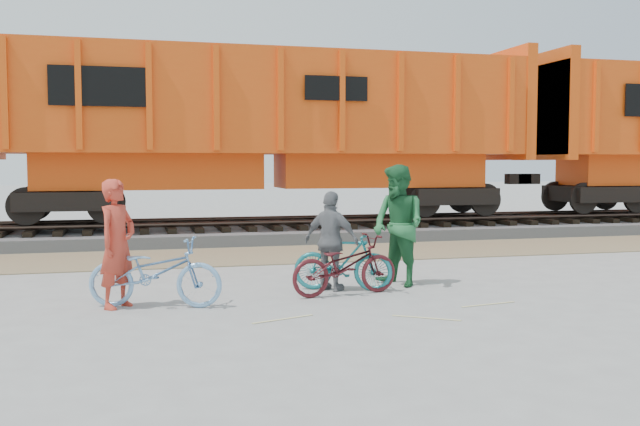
# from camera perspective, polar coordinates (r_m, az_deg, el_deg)

# --- Properties ---
(ground) EXTENTS (120.00, 120.00, 0.00)m
(ground) POSITION_cam_1_polar(r_m,az_deg,el_deg) (10.22, 1.65, -7.26)
(ground) COLOR #9E9E99
(ground) RESTS_ON ground
(gravel_strip) EXTENTS (120.00, 3.00, 0.02)m
(gravel_strip) POSITION_cam_1_polar(r_m,az_deg,el_deg) (15.50, -4.06, -3.36)
(gravel_strip) COLOR #927B5B
(gravel_strip) RESTS_ON ground
(ballast_bed) EXTENTS (120.00, 4.00, 0.30)m
(ballast_bed) POSITION_cam_1_polar(r_m,az_deg,el_deg) (18.92, -6.01, -1.62)
(ballast_bed) COLOR slate
(ballast_bed) RESTS_ON ground
(track) EXTENTS (120.00, 2.60, 0.24)m
(track) POSITION_cam_1_polar(r_m,az_deg,el_deg) (18.89, -6.02, -0.64)
(track) COLOR black
(track) RESTS_ON ballast_bed
(hopper_car_center) EXTENTS (14.00, 3.13, 4.65)m
(hopper_car_center) POSITION_cam_1_polar(r_m,az_deg,el_deg) (18.96, -4.11, 7.05)
(hopper_car_center) COLOR black
(hopper_car_center) RESTS_ON track
(bicycle_blue) EXTENTS (1.97, 1.17, 0.98)m
(bicycle_blue) POSITION_cam_1_polar(r_m,az_deg,el_deg) (10.15, -13.05, -4.63)
(bicycle_blue) COLOR #78AADB
(bicycle_blue) RESTS_ON ground
(bicycle_teal) EXTENTS (1.60, 1.01, 0.93)m
(bicycle_teal) POSITION_cam_1_polar(r_m,az_deg,el_deg) (11.18, 1.84, -3.86)
(bicycle_teal) COLOR #1A737A
(bicycle_teal) RESTS_ON ground
(bicycle_maroon) EXTENTS (1.81, 0.90, 0.91)m
(bicycle_maroon) POSITION_cam_1_polar(r_m,az_deg,el_deg) (10.81, 2.00, -4.20)
(bicycle_maroon) COLOR #4B151A
(bicycle_maroon) RESTS_ON ground
(person_solo) EXTENTS (0.73, 0.77, 1.78)m
(person_solo) POSITION_cam_1_polar(r_m,az_deg,el_deg) (10.20, -15.91, -2.38)
(person_solo) COLOR #C23A28
(person_solo) RESTS_ON ground
(person_man) EXTENTS (1.05, 1.17, 1.98)m
(person_man) POSITION_cam_1_polar(r_m,az_deg,el_deg) (11.63, 6.29, -0.99)
(person_man) COLOR #246837
(person_man) RESTS_ON ground
(person_woman) EXTENTS (0.93, 0.90, 1.56)m
(person_woman) POSITION_cam_1_polar(r_m,az_deg,el_deg) (11.12, 0.92, -2.26)
(person_woman) COLOR slate
(person_woman) RESTS_ON ground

